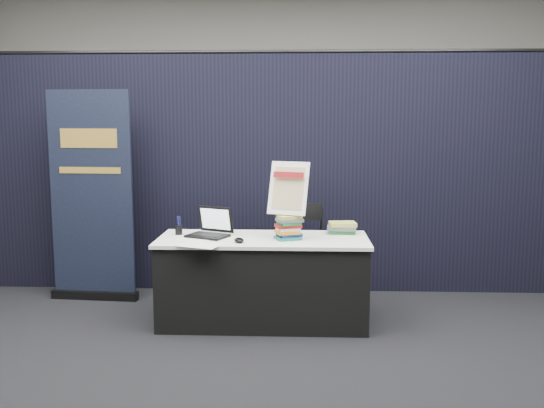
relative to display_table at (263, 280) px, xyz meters
The scene contains 15 objects.
floor 0.67m from the display_table, 90.00° to the right, with size 8.00×8.00×0.00m, color black.
wall_back 3.71m from the display_table, 90.00° to the left, with size 8.00×0.02×3.50m, color #B5B3AB.
drape_partition 1.33m from the display_table, 90.00° to the left, with size 6.00×0.08×2.40m, color black.
display_table is the anchor object (origin of this frame).
laptop 0.65m from the display_table, behind, with size 0.40×0.39×0.25m.
mouse 0.48m from the display_table, 132.28° to the right, with size 0.08×0.12×0.04m, color black.
brochure_left 0.70m from the display_table, behind, with size 0.29×0.20×0.00m, color white.
brochure_mid 0.70m from the display_table, 146.02° to the right, with size 0.32×0.23×0.00m, color white.
brochure_right 0.65m from the display_table, behind, with size 0.28×0.20×0.00m, color silver.
pen_cup 0.86m from the display_table, behind, with size 0.06×0.06×0.08m, color black.
book_stack_tall 0.53m from the display_table, 15.42° to the right, with size 0.23×0.21×0.21m.
book_stack_short 0.85m from the display_table, 17.96° to the left, with size 0.24×0.18×0.10m.
info_sign 0.83m from the display_table, ahead, with size 0.36×0.24×0.46m.
pullup_banner 1.88m from the display_table, 159.79° to the left, with size 0.87×0.17×2.04m.
stacking_chair 0.63m from the display_table, 58.79° to the left, with size 0.43×0.44×0.96m.
Camera 1 is at (0.30, -4.54, 1.76)m, focal length 40.00 mm.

